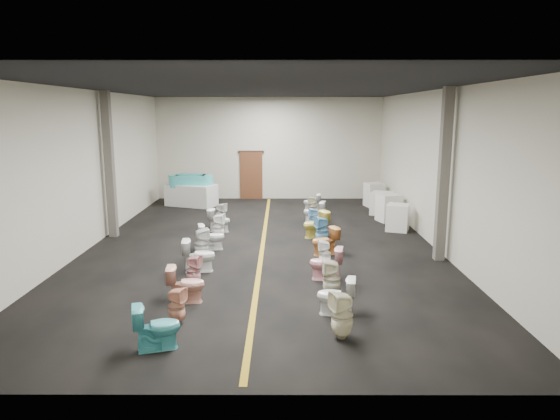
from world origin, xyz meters
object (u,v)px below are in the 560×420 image
at_px(toilet_left_4, 199,255).
at_px(toilet_left_9, 221,214).
at_px(toilet_right_0, 342,315).
at_px(toilet_right_11, 312,202).
at_px(toilet_right_1, 336,296).
at_px(toilet_right_7, 316,224).
at_px(toilet_left_0, 157,327).
at_px(appliance_crate_b, 389,208).
at_px(toilet_right_10, 313,207).
at_px(toilet_right_8, 314,219).
at_px(toilet_left_5, 202,244).
at_px(toilet_left_8, 219,220).
at_px(toilet_right_9, 314,212).
at_px(toilet_left_6, 211,237).
at_px(toilet_right_3, 326,263).
at_px(toilet_right_6, 322,231).
at_px(bathtub, 191,180).
at_px(toilet_left_7, 218,227).
at_px(toilet_right_5, 325,241).
at_px(toilet_left_2, 186,284).
at_px(appliance_crate_d, 374,195).
at_px(toilet_right_2, 332,278).
at_px(appliance_crate_a, 398,218).
at_px(toilet_right_4, 325,253).
at_px(display_table, 191,195).
at_px(toilet_left_3, 194,271).
at_px(appliance_crate_c, 382,203).
at_px(toilet_left_1, 177,306).

distance_m(toilet_left_4, toilet_left_9, 5.17).
xyz_separation_m(toilet_left_4, toilet_right_0, (3.08, -3.71, 0.02)).
bearing_deg(toilet_left_4, toilet_right_11, -28.48).
bearing_deg(toilet_right_1, toilet_right_7, -170.88).
xyz_separation_m(toilet_left_0, toilet_right_0, (3.11, 0.41, 0.03)).
bearing_deg(appliance_crate_b, toilet_right_10, 164.50).
bearing_deg(toilet_right_8, toilet_left_5, -51.68).
xyz_separation_m(toilet_left_5, toilet_left_9, (0.03, 4.11, -0.04)).
relative_size(toilet_left_8, toilet_right_9, 0.95).
distance_m(toilet_left_6, toilet_right_11, 6.52).
bearing_deg(toilet_right_3, toilet_right_11, -170.49).
bearing_deg(toilet_left_8, toilet_right_11, -30.63).
bearing_deg(toilet_right_1, toilet_right_6, -172.33).
xyz_separation_m(bathtub, toilet_left_7, (1.83, -5.67, -0.66)).
bearing_deg(toilet_right_5, toilet_left_2, -64.04).
height_order(appliance_crate_d, toilet_left_6, appliance_crate_d).
distance_m(bathtub, toilet_right_2, 11.56).
bearing_deg(appliance_crate_b, toilet_right_5, -121.71).
bearing_deg(toilet_right_2, toilet_right_1, -0.08).
distance_m(appliance_crate_b, toilet_left_6, 6.95).
bearing_deg(toilet_right_9, toilet_left_8, -51.59).
distance_m(appliance_crate_a, toilet_left_5, 6.80).
height_order(toilet_right_1, toilet_right_2, toilet_right_2).
distance_m(toilet_left_5, toilet_left_6, 0.91).
xyz_separation_m(bathtub, toilet_right_6, (4.96, -6.25, -0.64)).
bearing_deg(appliance_crate_d, toilet_left_7, -136.24).
distance_m(toilet_left_8, toilet_right_7, 3.20).
relative_size(toilet_right_5, toilet_right_9, 0.98).
height_order(toilet_left_4, toilet_right_4, toilet_left_4).
height_order(bathtub, toilet_left_6, bathtub).
xyz_separation_m(toilet_left_2, toilet_right_11, (3.19, 9.68, -0.04)).
xyz_separation_m(appliance_crate_b, toilet_right_0, (-2.80, -9.44, -0.07)).
height_order(toilet_left_9, toilet_right_8, toilet_left_9).
relative_size(toilet_right_4, toilet_right_11, 0.99).
xyz_separation_m(appliance_crate_b, toilet_left_9, (-5.95, -0.56, -0.11)).
distance_m(display_table, toilet_left_8, 4.90).
bearing_deg(toilet_left_7, toilet_right_3, -135.65).
distance_m(toilet_left_3, toilet_right_0, 4.03).
relative_size(toilet_left_5, toilet_left_8, 1.11).
xyz_separation_m(display_table, toilet_right_8, (4.85, -4.23, -0.09)).
distance_m(appliance_crate_c, toilet_right_4, 7.11).
distance_m(bathtub, toilet_right_9, 5.95).
xyz_separation_m(appliance_crate_c, toilet_right_3, (-2.80, -7.57, -0.04)).
bearing_deg(toilet_right_11, toilet_right_2, 6.93).
relative_size(toilet_left_4, toilet_left_7, 0.99).
bearing_deg(toilet_left_7, appliance_crate_d, -40.78).
bearing_deg(toilet_right_1, appliance_crate_c, 173.07).
relative_size(toilet_left_5, toilet_right_10, 1.06).
height_order(toilet_left_1, toilet_left_5, toilet_left_5).
height_order(appliance_crate_c, toilet_left_1, appliance_crate_c).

